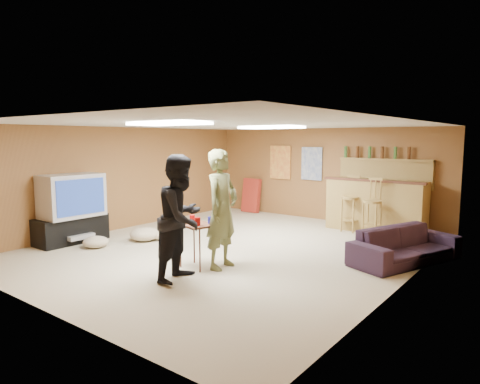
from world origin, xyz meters
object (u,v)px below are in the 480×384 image
Objects in this scene: person_olive at (222,209)px; bar_counter at (376,206)px; person_black at (182,218)px; sofa at (405,245)px; tray_table at (197,246)px; tv_body at (72,196)px.

bar_counter is at bearing -19.66° from person_olive.
person_black is 3.56m from sofa.
bar_counter is 1.11× the size of person_olive.
bar_counter is 1.05× the size of sofa.
bar_counter is 2.33m from sofa.
tv_body is at bearing -174.51° from tray_table.
bar_counter reaches higher than sofa.
person_olive is 1.03× the size of person_black.
tv_body is 3.13m from person_black.
person_olive is (-0.93, -3.93, 0.35)m from bar_counter.
person_olive is 0.68m from tray_table.
person_olive is 2.66× the size of tray_table.
person_black reaches higher than bar_counter.
tv_body is 0.58× the size of sofa.
person_olive reaches higher than person_black.
person_black is at bearing 166.47° from person_olive.
tv_body is 0.63× the size of person_black.
bar_counter is at bearing 47.00° from tv_body.
bar_counter is 2.95× the size of tray_table.
tv_body reaches higher than tray_table.
person_olive is at bearing 9.10° from tv_body.
person_olive is at bearing 153.54° from sofa.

